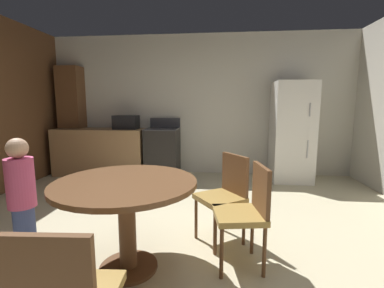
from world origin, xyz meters
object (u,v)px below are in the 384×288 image
(refrigerator, at_px, (292,132))
(chair_northeast, at_px, (225,192))
(dining_table, at_px, (126,200))
(oven_range, at_px, (163,152))
(microwave, at_px, (126,122))
(person_child, at_px, (22,198))
(chair_east, at_px, (247,209))

(refrigerator, height_order, chair_northeast, refrigerator)
(dining_table, xyz_separation_m, chair_northeast, (0.81, 0.57, -0.10))
(oven_range, xyz_separation_m, microwave, (-0.70, -0.00, 0.56))
(oven_range, xyz_separation_m, dining_table, (0.33, -2.93, 0.13))
(refrigerator, xyz_separation_m, person_child, (-2.94, -2.86, -0.30))
(dining_table, height_order, chair_northeast, chair_northeast)
(refrigerator, xyz_separation_m, chair_northeast, (-1.22, -2.30, -0.38))
(oven_range, relative_size, microwave, 2.50)
(dining_table, xyz_separation_m, chair_east, (0.98, 0.16, -0.10))
(oven_range, distance_m, chair_east, 3.06)
(oven_range, relative_size, dining_table, 0.96)
(chair_east, bearing_deg, refrigerator, -120.22)
(microwave, bearing_deg, dining_table, -70.66)
(oven_range, bearing_deg, dining_table, -83.62)
(refrigerator, bearing_deg, chair_east, -111.08)
(oven_range, height_order, chair_northeast, oven_range)
(microwave, xyz_separation_m, person_child, (0.11, -2.91, -0.45))
(chair_east, distance_m, person_child, 1.90)
(refrigerator, height_order, person_child, refrigerator)
(chair_east, relative_size, person_child, 0.80)
(dining_table, bearing_deg, chair_east, 9.13)
(microwave, distance_m, chair_east, 3.46)
(oven_range, height_order, refrigerator, refrigerator)
(oven_range, bearing_deg, chair_northeast, -64.29)
(dining_table, relative_size, chair_northeast, 1.31)
(oven_range, distance_m, dining_table, 2.95)
(microwave, height_order, dining_table, microwave)
(microwave, xyz_separation_m, chair_east, (2.00, -2.77, -0.53))
(microwave, distance_m, chair_northeast, 3.03)
(chair_east, height_order, person_child, person_child)
(refrigerator, relative_size, chair_east, 2.02)
(microwave, height_order, chair_east, microwave)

